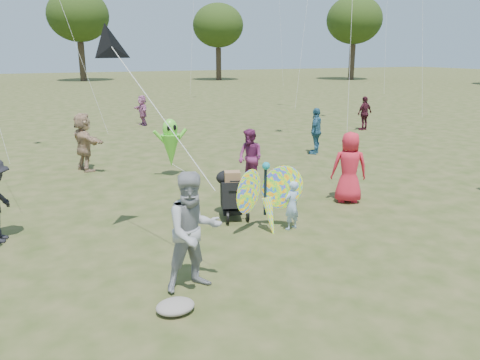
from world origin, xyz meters
name	(u,v)px	position (x,y,z in m)	size (l,w,h in m)	color
ground	(283,257)	(0.00, 0.00, 0.00)	(160.00, 160.00, 0.00)	#51592B
child_girl	(292,205)	(0.82, 1.14, 0.53)	(0.38, 0.25, 1.06)	#9AB8DB
adult_man	(194,232)	(-1.83, -0.46, 0.95)	(0.93, 0.72, 1.91)	#97989D
grey_bag	(175,306)	(-2.33, -1.04, 0.09)	(0.57, 0.46, 0.18)	gray
crowd_a	(349,167)	(3.04, 2.21, 0.88)	(0.86, 0.56, 1.76)	red
crowd_c	(316,131)	(5.36, 7.36, 0.84)	(0.98, 0.41, 1.67)	#2D607D
crowd_d	(84,142)	(-2.60, 8.12, 0.91)	(1.69, 0.54, 1.82)	tan
crowd_e	(250,158)	(1.40, 4.47, 0.80)	(0.78, 0.60, 1.60)	#76275A
crowd_h	(365,113)	(10.35, 10.98, 0.79)	(0.93, 0.39, 1.58)	#441623
crowd_j	(142,110)	(1.05, 16.66, 0.75)	(1.39, 0.44, 1.50)	#B26696
jogging_stroller	(231,191)	(-0.06, 2.34, 0.61)	(0.70, 1.12, 1.09)	black
butterfly_kite	(267,198)	(0.30, 1.24, 0.73)	(1.74, 0.75, 1.68)	#FB2745
delta_kite_rig	(112,47)	(-2.53, 1.77, 3.70)	(1.56, 2.47, 2.60)	black
alien_kite	(171,145)	(-0.33, 6.30, 0.97)	(1.12, 0.69, 1.74)	#64E034
tree_line	(105,18)	(3.67, 44.99, 6.86)	(91.78, 33.60, 10.79)	#3A2D21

